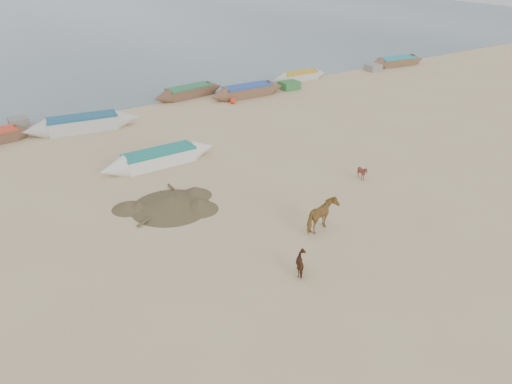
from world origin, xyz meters
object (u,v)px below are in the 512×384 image
at_px(calf_front, 362,173).
at_px(cow_adult, 322,216).
at_px(near_canoe, 159,158).
at_px(calf_right, 303,264).

bearing_deg(calf_front, cow_adult, -95.78).
bearing_deg(cow_adult, near_canoe, -1.37).
height_order(cow_adult, near_canoe, cow_adult).
bearing_deg(near_canoe, cow_adult, -74.48).
height_order(calf_right, near_canoe, near_canoe).
height_order(cow_adult, calf_front, cow_adult).
distance_m(calf_front, calf_right, 8.89).
relative_size(calf_front, calf_right, 0.94).
bearing_deg(calf_right, near_canoe, 6.77).
bearing_deg(calf_front, calf_right, -92.40).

